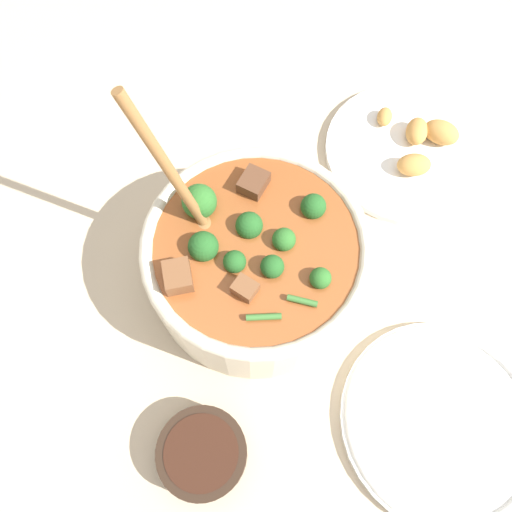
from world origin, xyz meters
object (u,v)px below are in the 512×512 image
object	(u,v)px
stew_bowl	(255,258)
empty_plate	(442,421)
food_plate	(411,149)
condiment_bowl	(202,453)

from	to	relation	value
stew_bowl	empty_plate	bearing A→B (deg)	-149.94
stew_bowl	food_plate	xyz separation A→B (m)	(0.11, -0.28, -0.05)
condiment_bowl	food_plate	xyz separation A→B (m)	(0.30, -0.41, -0.01)
empty_plate	food_plate	size ratio (longest dim) A/B	0.96
stew_bowl	empty_plate	size ratio (longest dim) A/B	1.23
condiment_bowl	food_plate	distance (m)	0.51
stew_bowl	food_plate	size ratio (longest dim) A/B	1.18
stew_bowl	empty_plate	world-z (taller)	stew_bowl
condiment_bowl	food_plate	bearing A→B (deg)	-54.39
stew_bowl	condiment_bowl	world-z (taller)	stew_bowl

